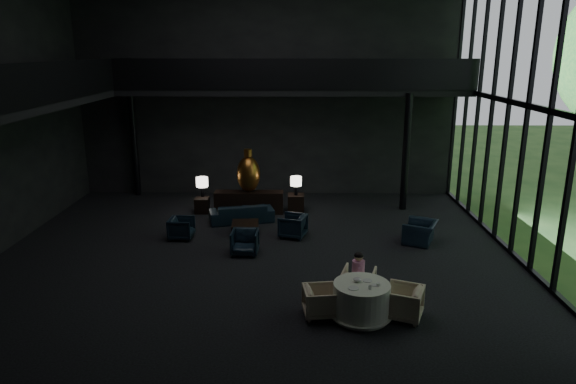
{
  "coord_description": "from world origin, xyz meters",
  "views": [
    {
      "loc": [
        1.05,
        -13.19,
        5.37
      ],
      "look_at": [
        0.84,
        0.5,
        1.57
      ],
      "focal_mm": 32.0,
      "sensor_mm": 36.0,
      "label": 1
    }
  ],
  "objects_px": {
    "window_armchair": "(420,230)",
    "dining_chair_west": "(320,302)",
    "lounge_armchair_east": "(293,225)",
    "dining_table": "(361,303)",
    "sofa": "(241,210)",
    "lounge_armchair_west": "(182,228)",
    "bronze_urn": "(248,174)",
    "dining_chair_north": "(359,282)",
    "dining_chair_east": "(404,301)",
    "side_table_right": "(296,203)",
    "lounge_armchair_south": "(245,242)",
    "side_table_left": "(202,205)",
    "table_lamp_left": "(202,183)",
    "coffee_table": "(245,228)",
    "child": "(358,265)",
    "console": "(249,202)",
    "table_lamp_right": "(296,182)"
  },
  "relations": [
    {
      "from": "window_armchair",
      "to": "dining_chair_west",
      "type": "xyz_separation_m",
      "value": [
        -3.06,
        -4.25,
        -0.08
      ]
    },
    {
      "from": "coffee_table",
      "to": "dining_chair_east",
      "type": "relative_size",
      "value": 1.09
    },
    {
      "from": "side_table_left",
      "to": "dining_chair_north",
      "type": "relative_size",
      "value": 0.77
    },
    {
      "from": "lounge_armchair_east",
      "to": "dining_table",
      "type": "bearing_deg",
      "value": 34.08
    },
    {
      "from": "dining_chair_north",
      "to": "sofa",
      "type": "bearing_deg",
      "value": -41.87
    },
    {
      "from": "console",
      "to": "bronze_urn",
      "type": "height_order",
      "value": "bronze_urn"
    },
    {
      "from": "dining_chair_north",
      "to": "child",
      "type": "bearing_deg",
      "value": 25.54
    },
    {
      "from": "table_lamp_right",
      "to": "lounge_armchair_east",
      "type": "bearing_deg",
      "value": -92.26
    },
    {
      "from": "console",
      "to": "coffee_table",
      "type": "height_order",
      "value": "console"
    },
    {
      "from": "sofa",
      "to": "window_armchair",
      "type": "distance_m",
      "value": 5.62
    },
    {
      "from": "console",
      "to": "sofa",
      "type": "bearing_deg",
      "value": -99.12
    },
    {
      "from": "sofa",
      "to": "dining_chair_north",
      "type": "distance_m",
      "value": 6.05
    },
    {
      "from": "table_lamp_right",
      "to": "console",
      "type": "bearing_deg",
      "value": -177.61
    },
    {
      "from": "side_table_right",
      "to": "sofa",
      "type": "relative_size",
      "value": 0.3
    },
    {
      "from": "table_lamp_left",
      "to": "sofa",
      "type": "xyz_separation_m",
      "value": [
        1.44,
        -1.11,
        -0.61
      ]
    },
    {
      "from": "side_table_left",
      "to": "side_table_right",
      "type": "bearing_deg",
      "value": 2.72
    },
    {
      "from": "table_lamp_left",
      "to": "dining_table",
      "type": "xyz_separation_m",
      "value": [
        4.55,
        -7.22,
        -0.68
      ]
    },
    {
      "from": "lounge_armchair_west",
      "to": "child",
      "type": "relative_size",
      "value": 1.04
    },
    {
      "from": "bronze_urn",
      "to": "sofa",
      "type": "xyz_separation_m",
      "value": [
        -0.16,
        -0.99,
        -0.97
      ]
    },
    {
      "from": "dining_table",
      "to": "sofa",
      "type": "bearing_deg",
      "value": 116.98
    },
    {
      "from": "console",
      "to": "coffee_table",
      "type": "bearing_deg",
      "value": -88.1
    },
    {
      "from": "table_lamp_right",
      "to": "lounge_armchair_west",
      "type": "relative_size",
      "value": 1.02
    },
    {
      "from": "dining_chair_east",
      "to": "sofa",
      "type": "bearing_deg",
      "value": -125.16
    },
    {
      "from": "table_lamp_left",
      "to": "coffee_table",
      "type": "distance_m",
      "value": 2.93
    },
    {
      "from": "lounge_armchair_south",
      "to": "dining_chair_west",
      "type": "xyz_separation_m",
      "value": [
        1.9,
        -3.33,
        -0.04
      ]
    },
    {
      "from": "side_table_right",
      "to": "lounge_armchair_south",
      "type": "xyz_separation_m",
      "value": [
        -1.39,
        -3.81,
        0.04
      ]
    },
    {
      "from": "side_table_left",
      "to": "lounge_armchair_east",
      "type": "height_order",
      "value": "lounge_armchair_east"
    },
    {
      "from": "table_lamp_right",
      "to": "dining_chair_north",
      "type": "relative_size",
      "value": 0.96
    },
    {
      "from": "lounge_armchair_east",
      "to": "coffee_table",
      "type": "xyz_separation_m",
      "value": [
        -1.43,
        0.22,
        -0.18
      ]
    },
    {
      "from": "dining_chair_east",
      "to": "coffee_table",
      "type": "bearing_deg",
      "value": -121.12
    },
    {
      "from": "dining_chair_west",
      "to": "side_table_left",
      "type": "bearing_deg",
      "value": 20.63
    },
    {
      "from": "lounge_armchair_west",
      "to": "sofa",
      "type": "bearing_deg",
      "value": -43.53
    },
    {
      "from": "sofa",
      "to": "lounge_armchair_west",
      "type": "bearing_deg",
      "value": 30.19
    },
    {
      "from": "side_table_right",
      "to": "child",
      "type": "bearing_deg",
      "value": -77.46
    },
    {
      "from": "dining_chair_north",
      "to": "lounge_armchair_west",
      "type": "bearing_deg",
      "value": -20.39
    },
    {
      "from": "bronze_urn",
      "to": "lounge_armchair_south",
      "type": "distance_m",
      "value": 3.85
    },
    {
      "from": "bronze_urn",
      "to": "dining_chair_north",
      "type": "relative_size",
      "value": 2.17
    },
    {
      "from": "table_lamp_left",
      "to": "lounge_armchair_south",
      "type": "relative_size",
      "value": 0.97
    },
    {
      "from": "side_table_left",
      "to": "lounge_armchair_south",
      "type": "height_order",
      "value": "lounge_armchair_south"
    },
    {
      "from": "lounge_armchair_east",
      "to": "sofa",
      "type": "bearing_deg",
      "value": -112.56
    },
    {
      "from": "bronze_urn",
      "to": "dining_chair_west",
      "type": "relative_size",
      "value": 2.33
    },
    {
      "from": "side_table_right",
      "to": "lounge_armchair_east",
      "type": "height_order",
      "value": "lounge_armchair_east"
    },
    {
      "from": "table_lamp_left",
      "to": "dining_table",
      "type": "distance_m",
      "value": 8.56
    },
    {
      "from": "lounge_armchair_east",
      "to": "child",
      "type": "xyz_separation_m",
      "value": [
        1.49,
        -3.78,
        0.39
      ]
    },
    {
      "from": "side_table_right",
      "to": "lounge_armchair_south",
      "type": "relative_size",
      "value": 0.87
    },
    {
      "from": "sofa",
      "to": "lounge_armchair_south",
      "type": "bearing_deg",
      "value": 83.69
    },
    {
      "from": "console",
      "to": "bronze_urn",
      "type": "distance_m",
      "value": 0.99
    },
    {
      "from": "window_armchair",
      "to": "dining_table",
      "type": "relative_size",
      "value": 0.67
    },
    {
      "from": "sofa",
      "to": "coffee_table",
      "type": "bearing_deg",
      "value": 87.08
    },
    {
      "from": "dining_chair_north",
      "to": "lounge_armchair_east",
      "type": "bearing_deg",
      "value": -51.71
    }
  ]
}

